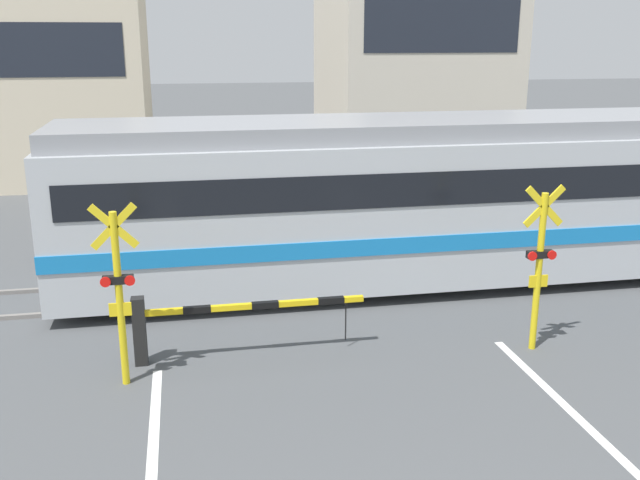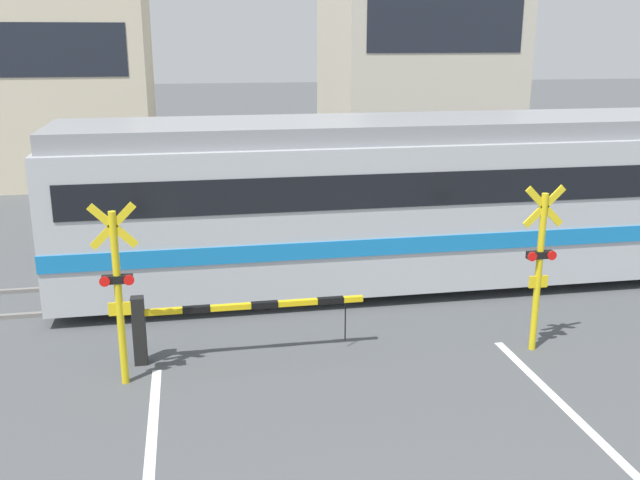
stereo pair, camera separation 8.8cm
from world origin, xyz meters
name	(u,v)px [view 1 (the left image)]	position (x,y,z in m)	size (l,w,h in m)	color
rail_track_near	(307,297)	(0.00, 9.56, 0.04)	(50.00, 0.10, 0.08)	gray
rail_track_far	(296,274)	(0.00, 10.99, 0.04)	(50.00, 0.10, 0.08)	gray
commuter_train	(486,193)	(3.99, 10.28, 1.84)	(17.76, 2.98, 3.45)	#B7BCC1
crossing_barrier_near	(199,318)	(-2.17, 7.17, 0.71)	(3.72, 0.20, 1.12)	black
crossing_barrier_far	(363,213)	(2.17, 13.57, 0.71)	(3.72, 0.20, 1.12)	black
crossing_signal_left	(119,287)	(-3.30, 6.53, 1.53)	(0.68, 0.15, 2.78)	yellow
crossing_signal_right	(539,261)	(3.30, 6.53, 1.53)	(0.68, 0.15, 2.78)	yellow
pedestrian	(268,188)	(0.04, 16.24, 0.88)	(0.38, 0.22, 1.54)	#33384C
building_left_of_street	(51,61)	(-6.78, 24.17, 4.21)	(6.67, 6.51, 8.43)	beige
building_right_of_street	(413,38)	(6.81, 24.17, 5.00)	(6.72, 6.51, 10.00)	beige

